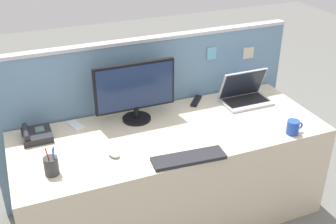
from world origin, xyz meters
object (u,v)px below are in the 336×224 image
object	(u,v)px
desktop_monitor	(135,90)
computer_mouse_right_hand	(114,153)
desk_phone	(36,135)
keyboard_main	(189,158)
coffee_mug	(293,127)
laptop	(245,94)
cell_phone_white_slab	(76,125)
pen_cup	(51,166)
tv_remote	(196,101)

from	to	relation	value
desktop_monitor	computer_mouse_right_hand	bearing A→B (deg)	-125.26
desktop_monitor	computer_mouse_right_hand	size ratio (longest dim) A/B	5.62
desk_phone	keyboard_main	world-z (taller)	desk_phone
computer_mouse_right_hand	coffee_mug	world-z (taller)	coffee_mug
laptop	cell_phone_white_slab	bearing A→B (deg)	174.62
computer_mouse_right_hand	coffee_mug	bearing A→B (deg)	-19.94
desktop_monitor	pen_cup	size ratio (longest dim) A/B	3.08
laptop	tv_remote	world-z (taller)	laptop
keyboard_main	coffee_mug	size ratio (longest dim) A/B	3.71
keyboard_main	desk_phone	bearing A→B (deg)	148.41
tv_remote	desk_phone	bearing A→B (deg)	-136.45
computer_mouse_right_hand	pen_cup	xyz separation A→B (m)	(-0.37, -0.05, 0.04)
laptop	coffee_mug	bearing A→B (deg)	-84.42
desktop_monitor	coffee_mug	bearing A→B (deg)	-32.83
tv_remote	pen_cup	bearing A→B (deg)	-116.34
desk_phone	computer_mouse_right_hand	distance (m)	0.56
keyboard_main	computer_mouse_right_hand	bearing A→B (deg)	156.88
laptop	tv_remote	distance (m)	0.37
laptop	keyboard_main	xyz separation A→B (m)	(-0.71, -0.54, -0.05)
computer_mouse_right_hand	coffee_mug	size ratio (longest dim) A/B	0.83
keyboard_main	computer_mouse_right_hand	world-z (taller)	computer_mouse_right_hand
cell_phone_white_slab	coffee_mug	bearing A→B (deg)	-45.29
pen_cup	cell_phone_white_slab	bearing A→B (deg)	65.18
desk_phone	coffee_mug	size ratio (longest dim) A/B	1.66
pen_cup	tv_remote	size ratio (longest dim) A/B	1.07
keyboard_main	tv_remote	xyz separation A→B (m)	(0.37, 0.67, -0.00)
coffee_mug	desktop_monitor	bearing A→B (deg)	147.17
desktop_monitor	coffee_mug	world-z (taller)	desktop_monitor
keyboard_main	tv_remote	world-z (taller)	keyboard_main
laptop	computer_mouse_right_hand	bearing A→B (deg)	-163.42
laptop	cell_phone_white_slab	world-z (taller)	laptop
keyboard_main	cell_phone_white_slab	distance (m)	0.85
cell_phone_white_slab	keyboard_main	bearing A→B (deg)	-69.47
laptop	keyboard_main	size ratio (longest dim) A/B	0.81
desk_phone	coffee_mug	world-z (taller)	coffee_mug
computer_mouse_right_hand	tv_remote	xyz separation A→B (m)	(0.77, 0.46, -0.01)
laptop	computer_mouse_right_hand	distance (m)	1.16
computer_mouse_right_hand	cell_phone_white_slab	size ratio (longest dim) A/B	0.69
coffee_mug	keyboard_main	bearing A→B (deg)	-178.76
pen_cup	coffee_mug	xyz separation A→B (m)	(1.53, -0.15, -0.01)
computer_mouse_right_hand	coffee_mug	distance (m)	1.18
computer_mouse_right_hand	cell_phone_white_slab	world-z (taller)	computer_mouse_right_hand
laptop	desk_phone	xyz separation A→B (m)	(-1.52, 0.05, -0.04)
tv_remote	coffee_mug	distance (m)	0.76
desk_phone	tv_remote	world-z (taller)	desk_phone
pen_cup	coffee_mug	bearing A→B (deg)	-5.51
keyboard_main	tv_remote	bearing A→B (deg)	65.60
desktop_monitor	keyboard_main	size ratio (longest dim) A/B	1.26
desk_phone	computer_mouse_right_hand	world-z (taller)	desk_phone
desktop_monitor	cell_phone_white_slab	size ratio (longest dim) A/B	3.86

